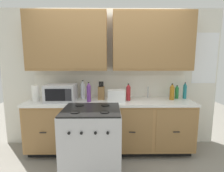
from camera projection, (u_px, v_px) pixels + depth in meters
ground_plane at (110, 160)px, 2.73m from camera, size 8.00×8.00×0.00m
wall_unit at (110, 56)px, 2.98m from camera, size 3.94×0.40×2.46m
counter_run at (110, 125)px, 2.96m from camera, size 2.77×0.64×0.90m
stove_range at (92, 142)px, 2.33m from camera, size 0.76×0.68×0.95m
microwave at (61, 93)px, 2.83m from camera, size 0.48×0.37×0.28m
toaster at (116, 96)px, 2.81m from camera, size 0.28×0.18×0.19m
knife_block at (101, 93)px, 2.96m from camera, size 0.11×0.14×0.31m
sink_faucet at (148, 92)px, 3.09m from camera, size 0.02×0.02×0.20m
paper_towel_roll at (35, 93)px, 2.84m from camera, size 0.12×0.12×0.26m
bottle_green at (177, 92)px, 3.03m from camera, size 0.06×0.06×0.24m
bottle_violet at (89, 92)px, 2.78m from camera, size 0.07×0.07×0.32m
bottle_clear at (83, 90)px, 3.01m from camera, size 0.08×0.08×0.32m
bottle_red at (128, 92)px, 2.87m from camera, size 0.07×0.07×0.29m
bottle_teal at (185, 91)px, 3.01m from camera, size 0.06×0.06×0.29m
bottle_amber at (172, 92)px, 2.93m from camera, size 0.08×0.08×0.28m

